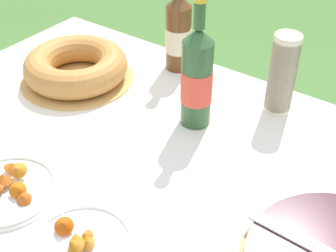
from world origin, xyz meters
name	(u,v)px	position (x,y,z in m)	size (l,w,h in m)	color
garden_table	(173,189)	(0.00, 0.00, 0.64)	(1.61, 0.95, 0.70)	brown
tablecloth	(174,172)	(0.00, 0.00, 0.69)	(1.62, 0.96, 0.10)	white
bundt_cake	(76,67)	(-0.47, 0.15, 0.76)	(0.34, 0.34, 0.09)	tan
cup_stack	(282,75)	(0.09, 0.36, 0.82)	(0.07, 0.07, 0.23)	beige
cider_bottle_green	(197,78)	(-0.06, 0.18, 0.84)	(0.08, 0.08, 0.35)	#2D562D
cider_bottle_amber	(179,33)	(-0.26, 0.40, 0.83)	(0.08, 0.08, 0.32)	brown
snack_plate_left	(7,190)	(-0.25, -0.29, 0.72)	(0.23, 0.23, 0.06)	white
snack_plate_right	(80,244)	(-0.01, -0.30, 0.72)	(0.21, 0.21, 0.06)	white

